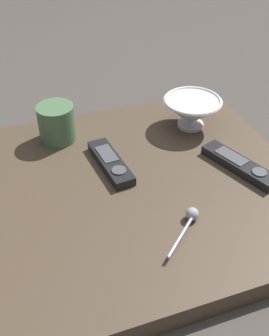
# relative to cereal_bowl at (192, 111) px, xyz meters

# --- Properties ---
(ground_plane) EXTENTS (6.00, 6.00, 0.00)m
(ground_plane) POSITION_rel_cereal_bowl_xyz_m (-0.16, 0.18, -0.09)
(ground_plane) COLOR #47423D
(table) EXTENTS (0.61, 0.64, 0.05)m
(table) POSITION_rel_cereal_bowl_xyz_m (-0.16, 0.18, -0.06)
(table) COLOR #4C3D2D
(table) RESTS_ON ground
(cereal_bowl) EXTENTS (0.14, 0.14, 0.07)m
(cereal_bowl) POSITION_rel_cereal_bowl_xyz_m (0.00, 0.00, 0.00)
(cereal_bowl) COLOR silver
(cereal_bowl) RESTS_ON table
(coffee_mug) EXTENTS (0.09, 0.09, 0.09)m
(coffee_mug) POSITION_rel_cereal_bowl_xyz_m (0.05, 0.32, 0.00)
(coffee_mug) COLOR #4C724C
(coffee_mug) RESTS_ON table
(teaspoon) EXTENTS (0.09, 0.10, 0.03)m
(teaspoon) POSITION_rel_cereal_bowl_xyz_m (-0.30, 0.15, -0.03)
(teaspoon) COLOR #A3A5B2
(teaspoon) RESTS_ON table
(tv_remote_near) EXTENTS (0.19, 0.10, 0.02)m
(tv_remote_near) POSITION_rel_cereal_bowl_xyz_m (-0.19, -0.02, -0.03)
(tv_remote_near) COLOR black
(tv_remote_near) RESTS_ON table
(tv_remote_far) EXTENTS (0.17, 0.06, 0.02)m
(tv_remote_far) POSITION_rel_cereal_bowl_xyz_m (-0.09, 0.23, -0.03)
(tv_remote_far) COLOR black
(tv_remote_far) RESTS_ON table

